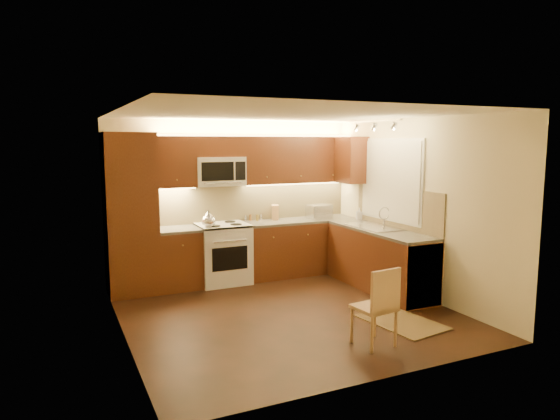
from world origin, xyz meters
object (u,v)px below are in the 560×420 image
microwave (219,171)px  toaster_oven (319,212)px  sink (374,222)px  soap_bottle (359,214)px  kettle (208,219)px  dining_chair (374,306)px  stove (223,253)px  knife_block (275,212)px

microwave → toaster_oven: bearing=-4.2°
sink → soap_bottle: 0.80m
microwave → soap_bottle: bearing=-12.5°
kettle → dining_chair: (0.97, -2.80, -0.61)m
toaster_oven → dining_chair: (-0.99, -2.99, -0.58)m
stove → toaster_oven: bearing=0.4°
soap_bottle → knife_block: bearing=174.1°
knife_block → soap_bottle: bearing=-1.1°
knife_block → dining_chair: (-0.27, -3.16, -0.59)m
knife_block → dining_chair: bearing=-72.6°
knife_block → dining_chair: 3.23m
sink → soap_bottle: soap_bottle is taller
microwave → kettle: 0.79m
stove → knife_block: 1.13m
sink → soap_bottle: bearing=72.5°
sink → dining_chair: bearing=-125.1°
sink → soap_bottle: size_ratio=4.49×
kettle → soap_bottle: kettle is taller
stove → microwave: size_ratio=1.21×
toaster_oven → soap_bottle: toaster_oven is taller
microwave → kettle: size_ratio=3.04×
microwave → knife_block: microwave is taller
soap_bottle → dining_chair: soap_bottle is taller
microwave → sink: bearing=-32.2°
stove → toaster_oven: toaster_oven is taller
toaster_oven → sink: bearing=-78.9°
kettle → toaster_oven: kettle is taller
microwave → knife_block: bearing=3.0°
stove → sink: size_ratio=1.07×
toaster_oven → soap_bottle: (0.55, -0.37, -0.02)m
toaster_oven → knife_block: knife_block is taller
sink → microwave: bearing=147.8°
stove → soap_bottle: soap_bottle is taller
toaster_oven → soap_bottle: 0.67m
toaster_oven → dining_chair: bearing=-112.5°
kettle → dining_chair: kettle is taller
kettle → knife_block: 1.29m
knife_block → soap_bottle: knife_block is taller
dining_chair → soap_bottle: bearing=53.3°
microwave → dining_chair: 3.44m
stove → toaster_oven: 1.78m
kettle → dining_chair: size_ratio=0.29×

